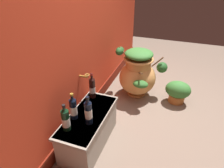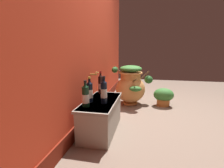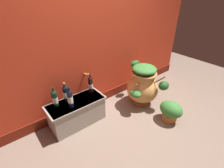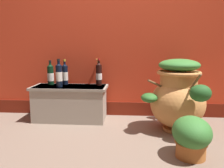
{
  "view_description": "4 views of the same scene",
  "coord_description": "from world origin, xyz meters",
  "px_view_note": "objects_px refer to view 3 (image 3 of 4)",
  "views": [
    {
      "loc": [
        -2.1,
        0.03,
        1.82
      ],
      "look_at": [
        -0.07,
        0.77,
        0.53
      ],
      "focal_mm": 32.5,
      "sensor_mm": 36.0,
      "label": 1
    },
    {
      "loc": [
        -2.5,
        0.32,
        1.02
      ],
      "look_at": [
        -0.09,
        0.82,
        0.52
      ],
      "focal_mm": 26.34,
      "sensor_mm": 36.0,
      "label": 2
    },
    {
      "loc": [
        -1.43,
        -1.07,
        1.91
      ],
      "look_at": [
        0.06,
        0.79,
        0.51
      ],
      "focal_mm": 26.83,
      "sensor_mm": 36.0,
      "label": 3
    },
    {
      "loc": [
        0.13,
        -1.85,
        0.88
      ],
      "look_at": [
        -0.08,
        0.74,
        0.46
      ],
      "focal_mm": 38.07,
      "sensor_mm": 36.0,
      "label": 4
    }
  ],
  "objects_px": {
    "wine_bottle_right": "(91,84)",
    "wine_bottle_back": "(55,98)",
    "potted_shrub": "(171,111)",
    "terracotta_urn": "(143,85)",
    "wine_bottle_left": "(66,93)",
    "wine_bottle_middle": "(70,98)"
  },
  "relations": [
    {
      "from": "terracotta_urn",
      "to": "potted_shrub",
      "type": "height_order",
      "value": "terracotta_urn"
    },
    {
      "from": "wine_bottle_left",
      "to": "wine_bottle_right",
      "type": "distance_m",
      "value": 0.42
    },
    {
      "from": "wine_bottle_right",
      "to": "potted_shrub",
      "type": "distance_m",
      "value": 1.36
    },
    {
      "from": "wine_bottle_right",
      "to": "potted_shrub",
      "type": "relative_size",
      "value": 0.87
    },
    {
      "from": "wine_bottle_left",
      "to": "potted_shrub",
      "type": "relative_size",
      "value": 0.83
    },
    {
      "from": "wine_bottle_back",
      "to": "potted_shrub",
      "type": "relative_size",
      "value": 0.8
    },
    {
      "from": "wine_bottle_right",
      "to": "wine_bottle_back",
      "type": "distance_m",
      "value": 0.6
    },
    {
      "from": "wine_bottle_right",
      "to": "wine_bottle_back",
      "type": "relative_size",
      "value": 1.09
    },
    {
      "from": "terracotta_urn",
      "to": "wine_bottle_left",
      "type": "distance_m",
      "value": 1.36
    },
    {
      "from": "wine_bottle_middle",
      "to": "wine_bottle_right",
      "type": "height_order",
      "value": "same"
    },
    {
      "from": "terracotta_urn",
      "to": "wine_bottle_back",
      "type": "relative_size",
      "value": 2.73
    },
    {
      "from": "wine_bottle_left",
      "to": "wine_bottle_middle",
      "type": "xyz_separation_m",
      "value": [
        -0.02,
        -0.18,
        0.01
      ]
    },
    {
      "from": "terracotta_urn",
      "to": "wine_bottle_middle",
      "type": "bearing_deg",
      "value": 171.54
    },
    {
      "from": "potted_shrub",
      "to": "wine_bottle_middle",
      "type": "bearing_deg",
      "value": 148.0
    },
    {
      "from": "wine_bottle_left",
      "to": "terracotta_urn",
      "type": "bearing_deg",
      "value": -16.21
    },
    {
      "from": "wine_bottle_back",
      "to": "terracotta_urn",
      "type": "bearing_deg",
      "value": -13.83
    },
    {
      "from": "potted_shrub",
      "to": "terracotta_urn",
      "type": "bearing_deg",
      "value": 89.6
    },
    {
      "from": "terracotta_urn",
      "to": "wine_bottle_right",
      "type": "relative_size",
      "value": 2.51
    },
    {
      "from": "wine_bottle_middle",
      "to": "wine_bottle_back",
      "type": "height_order",
      "value": "wine_bottle_middle"
    },
    {
      "from": "terracotta_urn",
      "to": "wine_bottle_left",
      "type": "relative_size",
      "value": 2.63
    },
    {
      "from": "wine_bottle_middle",
      "to": "potted_shrub",
      "type": "distance_m",
      "value": 1.59
    },
    {
      "from": "terracotta_urn",
      "to": "potted_shrub",
      "type": "relative_size",
      "value": 2.19
    }
  ]
}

